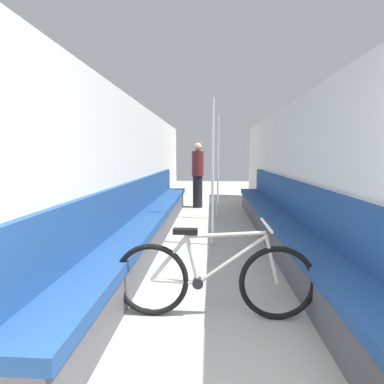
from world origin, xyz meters
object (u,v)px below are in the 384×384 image
object	(u,v)px
grab_pole_far	(213,175)
bicycle	(213,279)
grab_pole_near	(218,169)
bench_seat_row_left	(149,222)
passenger_standing	(198,174)
bench_seat_row_right	(280,224)

from	to	relation	value
grab_pole_far	bicycle	bearing A→B (deg)	-90.01
bicycle	grab_pole_near	size ratio (longest dim) A/B	0.77
grab_pole_near	grab_pole_far	xyz separation A→B (m)	(-0.12, -1.86, 0.00)
grab_pole_far	grab_pole_near	bearing A→B (deg)	86.28
bicycle	grab_pole_far	bearing A→B (deg)	109.49
bench_seat_row_left	bicycle	world-z (taller)	bench_seat_row_left
grab_pole_far	passenger_standing	size ratio (longest dim) A/B	1.31
bicycle	grab_pole_far	world-z (taller)	grab_pole_far
bench_seat_row_left	passenger_standing	size ratio (longest dim) A/B	4.04
grab_pole_near	bench_seat_row_right	bearing A→B (deg)	-62.57
grab_pole_far	bench_seat_row_left	bearing A→B (deg)	173.75
bench_seat_row_left	grab_pole_far	size ratio (longest dim) A/B	3.09
bench_seat_row_right	passenger_standing	bearing A→B (deg)	114.00
bench_seat_row_right	bicycle	distance (m)	2.38
bench_seat_row_right	grab_pole_near	xyz separation A→B (m)	(-0.91, 1.75, 0.74)
bicycle	grab_pole_far	size ratio (longest dim) A/B	0.77
bench_seat_row_left	grab_pole_near	distance (m)	2.20
bench_seat_row_left	grab_pole_near	bearing A→B (deg)	57.78
bicycle	passenger_standing	bearing A→B (deg)	113.45
bench_seat_row_right	grab_pole_far	distance (m)	1.27
grab_pole_far	passenger_standing	world-z (taller)	grab_pole_far
bicycle	grab_pole_far	xyz separation A→B (m)	(0.00, 2.03, 0.72)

